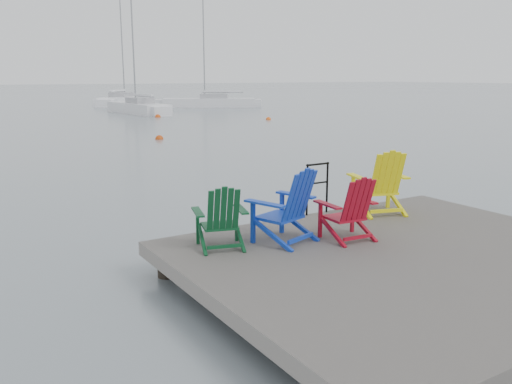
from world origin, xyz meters
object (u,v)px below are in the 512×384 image
handrail (317,183)px  sailboat_mid (123,101)px  chair_blue (287,205)px  buoy_d (158,117)px  buoy_a (159,139)px  sailboat_near (138,109)px  chair_green (221,217)px  chair_yellow (381,182)px  chair_red (350,208)px  buoy_c (268,120)px  sailboat_far (210,103)px

handrail → sailboat_mid: (12.20, 47.83, -0.69)m
chair_blue → buoy_d: size_ratio=2.71×
chair_blue → buoy_a: (5.00, 17.51, -1.05)m
chair_blue → sailboat_near: (10.33, 35.23, -0.70)m
chair_green → chair_yellow: size_ratio=0.81×
sailboat_mid → sailboat_near: bearing=-64.6°
chair_blue → sailboat_near: 36.72m
chair_yellow → chair_red: bearing=-132.0°
buoy_d → chair_green: bearing=-110.0°
handrail → chair_green: chair_green is taller
buoy_a → buoy_c: bearing=33.6°
chair_green → chair_red: size_ratio=0.95×
sailboat_mid → buoy_a: sailboat_mid is taller
handrail → buoy_c: size_ratio=2.52×
chair_green → sailboat_mid: 50.82m
chair_red → sailboat_near: size_ratio=0.09×
sailboat_near → sailboat_mid: bearing=72.2°
chair_yellow → buoy_d: (7.75, 30.05, -1.07)m
sailboat_far → chair_blue: bearing=-176.8°
sailboat_near → sailboat_far: bearing=25.8°
sailboat_mid → buoy_d: 18.70m
buoy_d → sailboat_far: bearing=47.1°
buoy_a → sailboat_far: bearing=58.1°
buoy_a → chair_blue: bearing=-105.9°
chair_yellow → sailboat_mid: size_ratio=0.09×
sailboat_near → chair_yellow: bearing=-107.3°
buoy_c → buoy_d: bearing=132.5°
chair_green → chair_red: bearing=-2.4°
buoy_d → sailboat_mid: bearing=79.2°
buoy_d → chair_yellow: bearing=-104.5°
buoy_c → chair_yellow: bearing=-118.9°
chair_blue → sailboat_mid: (13.61, 48.93, -0.70)m
chair_red → sailboat_far: (18.42, 40.81, -0.63)m
chair_green → buoy_a: (5.95, 17.27, -0.96)m
chair_green → chair_yellow: chair_yellow is taller
handrail → buoy_a: bearing=77.7°
buoy_c → handrail: bearing=-121.2°
chair_blue → sailboat_far: size_ratio=0.09×
sailboat_near → handrail: bearing=-109.0°
chair_blue → buoy_a: bearing=55.8°
chair_green → buoy_d: size_ratio=2.25×
buoy_a → buoy_d: (5.10, 13.06, 0.00)m
sailboat_near → buoy_a: (-5.33, -17.72, -0.36)m
sailboat_near → sailboat_far: sailboat_far is taller
chair_blue → chair_red: chair_blue is taller
chair_red → buoy_d: chair_red is taller
chair_blue → sailboat_near: size_ratio=0.10×
chair_red → sailboat_mid: bearing=79.4°
chair_blue → buoy_a: size_ratio=2.86×
chair_yellow → sailboat_mid: (11.25, 48.41, -0.71)m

